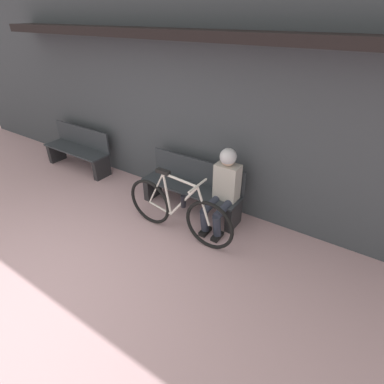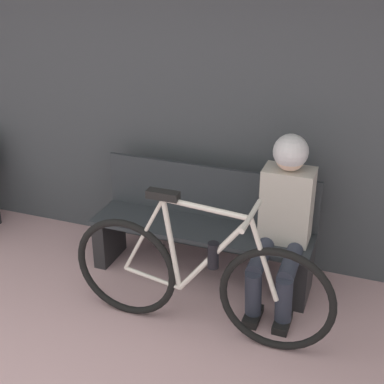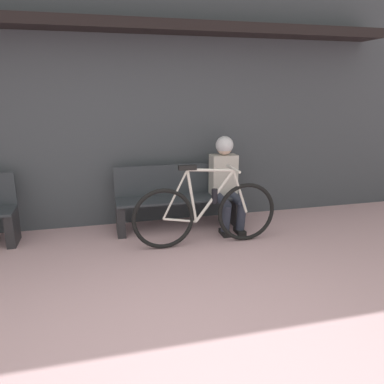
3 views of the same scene
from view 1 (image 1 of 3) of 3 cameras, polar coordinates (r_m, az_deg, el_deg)
The scene contains 6 objects.
ground_plane at distance 3.99m, azimuth -27.60°, elevation -16.83°, with size 24.00×24.00×0.00m, color #C69EA3.
storefront_wall at distance 4.76m, azimuth -2.80°, elevation 18.02°, with size 12.00×0.56×3.20m.
park_bench_near at distance 4.66m, azimuth -0.01°, elevation 0.76°, with size 1.63×0.42×0.83m.
bicycle at distance 4.12m, azimuth -2.75°, elevation -3.65°, with size 1.72×0.40×0.96m.
person_seated at distance 4.16m, azimuth 6.09°, elevation 1.32°, with size 0.34×0.62×1.20m.
park_bench_far at distance 6.42m, azimuth -20.85°, elevation 7.45°, with size 1.49×0.42×0.83m.
Camera 1 is at (2.75, -0.94, 2.74)m, focal length 28.00 mm.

